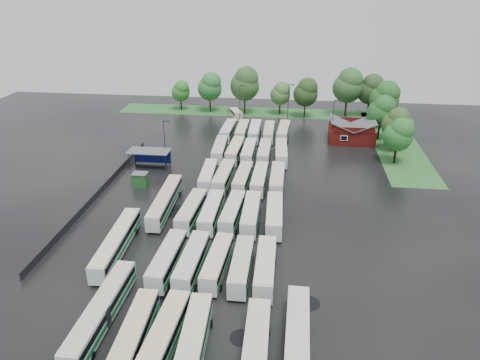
# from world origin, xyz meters

# --- Properties ---
(ground) EXTENTS (160.00, 160.00, 0.00)m
(ground) POSITION_xyz_m (0.00, 0.00, 0.00)
(ground) COLOR black
(ground) RESTS_ON ground
(brick_building) EXTENTS (10.07, 8.60, 5.39)m
(brick_building) POSITION_xyz_m (24.00, 42.77, 1.87)
(brick_building) COLOR maroon
(brick_building) RESTS_ON ground
(wash_shed) EXTENTS (8.20, 4.20, 3.58)m
(wash_shed) POSITION_xyz_m (-17.20, 22.02, 2.99)
(wash_shed) COLOR #2D2D30
(wash_shed) RESTS_ON ground
(utility_hut) EXTENTS (2.70, 2.20, 2.62)m
(utility_hut) POSITION_xyz_m (-16.20, 12.60, 1.32)
(utility_hut) COLOR #1D4D1E
(utility_hut) RESTS_ON ground
(grass_strip_north) EXTENTS (80.00, 10.00, 0.01)m
(grass_strip_north) POSITION_xyz_m (2.00, 64.80, 0.01)
(grass_strip_north) COLOR #296227
(grass_strip_north) RESTS_ON ground
(grass_strip_east) EXTENTS (10.00, 50.00, 0.01)m
(grass_strip_east) POSITION_xyz_m (34.00, 42.80, 0.01)
(grass_strip_east) COLOR #296227
(grass_strip_east) RESTS_ON ground
(west_fence) EXTENTS (0.10, 50.00, 1.20)m
(west_fence) POSITION_xyz_m (-22.20, 8.00, 0.60)
(west_fence) COLOR #2D2D30
(west_fence) RESTS_ON ground
(bus_r0c0) EXTENTS (2.70, 11.01, 3.04)m
(bus_r0c0) POSITION_xyz_m (-4.23, -25.72, 1.67)
(bus_r0c0) COLOR silver
(bus_r0c0) RESTS_ON ground
(bus_r0c1) EXTENTS (2.90, 11.20, 3.09)m
(bus_r0c1) POSITION_xyz_m (-1.10, -25.67, 1.70)
(bus_r0c1) COLOR silver
(bus_r0c1) RESTS_ON ground
(bus_r0c2) EXTENTS (2.85, 11.15, 3.08)m
(bus_r0c2) POSITION_xyz_m (1.95, -25.84, 1.69)
(bus_r0c2) COLOR silver
(bus_r0c2) RESTS_ON ground
(bus_r0c4) EXTENTS (2.64, 11.35, 3.14)m
(bus_r0c4) POSITION_xyz_m (8.27, -26.23, 1.73)
(bus_r0c4) COLOR silver
(bus_r0c4) RESTS_ON ground
(bus_r1c0) EXTENTS (2.74, 11.31, 3.13)m
(bus_r1c0) POSITION_xyz_m (-4.42, -12.57, 1.72)
(bus_r1c0) COLOR silver
(bus_r1c0) RESTS_ON ground
(bus_r1c1) EXTENTS (2.73, 11.38, 3.15)m
(bus_r1c1) POSITION_xyz_m (-1.18, -12.59, 1.73)
(bus_r1c1) COLOR silver
(bus_r1c1) RESTS_ON ground
(bus_r1c2) EXTENTS (2.82, 10.92, 3.01)m
(bus_r1c2) POSITION_xyz_m (2.02, -12.28, 1.66)
(bus_r1c2) COLOR silver
(bus_r1c2) RESTS_ON ground
(bus_r1c3) EXTENTS (2.35, 10.84, 3.02)m
(bus_r1c3) POSITION_xyz_m (5.19, -12.64, 1.66)
(bus_r1c3) COLOR silver
(bus_r1c3) RESTS_ON ground
(bus_r1c4) EXTENTS (2.56, 11.25, 3.12)m
(bus_r1c4) POSITION_xyz_m (8.21, -12.75, 1.72)
(bus_r1c4) COLOR silver
(bus_r1c4) RESTS_ON ground
(bus_r2c0) EXTENTS (2.93, 11.32, 3.12)m
(bus_r2c0) POSITION_xyz_m (-4.24, 1.07, 1.72)
(bus_r2c0) COLOR silver
(bus_r2c0) RESTS_ON ground
(bus_r2c1) EXTENTS (2.38, 11.14, 3.10)m
(bus_r2c1) POSITION_xyz_m (-1.12, 1.09, 1.71)
(bus_r2c1) COLOR silver
(bus_r2c1) RESTS_ON ground
(bus_r2c2) EXTENTS (2.87, 11.05, 3.05)m
(bus_r2c2) POSITION_xyz_m (2.10, 1.45, 1.68)
(bus_r2c2) COLOR silver
(bus_r2c2) RESTS_ON ground
(bus_r2c3) EXTENTS (2.53, 11.23, 3.12)m
(bus_r2c3) POSITION_xyz_m (5.00, 1.21, 1.71)
(bus_r2c3) COLOR silver
(bus_r2c3) RESTS_ON ground
(bus_r2c4) EXTENTS (2.80, 11.40, 3.15)m
(bus_r2c4) POSITION_xyz_m (8.57, 1.25, 1.73)
(bus_r2c4) COLOR silver
(bus_r2c4) RESTS_ON ground
(bus_r3c0) EXTENTS (2.81, 10.99, 3.03)m
(bus_r3c0) POSITION_xyz_m (-4.21, 15.02, 1.67)
(bus_r3c0) COLOR silver
(bus_r3c0) RESTS_ON ground
(bus_r3c1) EXTENTS (2.82, 11.37, 3.14)m
(bus_r3c1) POSITION_xyz_m (-1.28, 14.77, 1.73)
(bus_r3c1) COLOR silver
(bus_r3c1) RESTS_ON ground
(bus_r3c2) EXTENTS (2.74, 10.95, 3.02)m
(bus_r3c2) POSITION_xyz_m (2.19, 14.61, 1.66)
(bus_r3c2) COLOR silver
(bus_r3c2) RESTS_ON ground
(bus_r3c3) EXTENTS (2.50, 10.98, 3.05)m
(bus_r3c3) POSITION_xyz_m (5.20, 14.61, 1.68)
(bus_r3c3) COLOR silver
(bus_r3c3) RESTS_ON ground
(bus_r3c4) EXTENTS (2.43, 11.14, 3.10)m
(bus_r3c4) POSITION_xyz_m (8.35, 14.83, 1.70)
(bus_r3c4) COLOR silver
(bus_r3c4) RESTS_ON ground
(bus_r4c0) EXTENTS (2.92, 11.39, 3.14)m
(bus_r4c0) POSITION_xyz_m (-4.30, 28.75, 1.73)
(bus_r4c0) COLOR silver
(bus_r4c0) RESTS_ON ground
(bus_r4c1) EXTENTS (2.76, 11.36, 3.14)m
(bus_r4c1) POSITION_xyz_m (-1.05, 28.63, 1.73)
(bus_r4c1) COLOR silver
(bus_r4c1) RESTS_ON ground
(bus_r4c2) EXTENTS (2.36, 10.88, 3.02)m
(bus_r4c2) POSITION_xyz_m (1.86, 28.25, 1.66)
(bus_r4c2) COLOR silver
(bus_r4c2) RESTS_ON ground
(bus_r4c3) EXTENTS (2.36, 10.98, 3.06)m
(bus_r4c3) POSITION_xyz_m (5.07, 28.42, 1.68)
(bus_r4c3) COLOR silver
(bus_r4c3) RESTS_ON ground
(bus_r4c4) EXTENTS (2.92, 11.30, 3.12)m
(bus_r4c4) POSITION_xyz_m (8.51, 28.46, 1.71)
(bus_r4c4) COLOR silver
(bus_r4c4) RESTS_ON ground
(bus_r5c0) EXTENTS (2.66, 11.38, 3.15)m
(bus_r5c0) POSITION_xyz_m (-4.39, 41.72, 1.73)
(bus_r5c0) COLOR silver
(bus_r5c0) RESTS_ON ground
(bus_r5c1) EXTENTS (2.40, 10.95, 3.04)m
(bus_r5c1) POSITION_xyz_m (-1.16, 42.05, 1.67)
(bus_r5c1) COLOR silver
(bus_r5c1) RESTS_ON ground
(bus_r5c2) EXTENTS (2.54, 11.26, 3.13)m
(bus_r5c2) POSITION_xyz_m (1.83, 42.00, 1.72)
(bus_r5c2) COLOR silver
(bus_r5c2) RESTS_ON ground
(bus_r5c3) EXTENTS (2.44, 10.71, 2.97)m
(bus_r5c3) POSITION_xyz_m (5.13, 42.02, 1.63)
(bus_r5c3) COLOR silver
(bus_r5c3) RESTS_ON ground
(bus_r5c4) EXTENTS (2.96, 11.34, 3.13)m
(bus_r5c4) POSITION_xyz_m (8.45, 42.33, 1.72)
(bus_r5c4) COLOR silver
(bus_r5c4) RESTS_ON ground
(artic_bus_west_a) EXTENTS (2.46, 16.04, 2.97)m
(artic_bus_west_a) POSITION_xyz_m (-8.95, -23.13, 1.65)
(artic_bus_west_a) COLOR silver
(artic_bus_west_a) RESTS_ON ground
(artic_bus_west_b) EXTENTS (2.73, 16.22, 3.00)m
(artic_bus_west_b) POSITION_xyz_m (-9.25, 4.03, 1.66)
(artic_bus_west_b) COLOR silver
(artic_bus_west_b) RESTS_ON ground
(artic_bus_west_c) EXTENTS (2.96, 16.14, 2.98)m
(artic_bus_west_c) POSITION_xyz_m (-12.43, -9.25, 1.65)
(artic_bus_west_c) COLOR silver
(artic_bus_west_c) RESTS_ON ground
(artic_bus_east) EXTENTS (2.55, 16.90, 3.13)m
(artic_bus_east) POSITION_xyz_m (12.27, -26.30, 1.74)
(artic_bus_east) COLOR silver
(artic_bus_east) RESTS_ON ground
(minibus) EXTENTS (4.07, 5.93, 2.43)m
(minibus) POSITION_xyz_m (-4.62, 57.46, 1.35)
(minibus) COLOR silver
(minibus) RESTS_ON ground
(tree_north_0) EXTENTS (5.10, 5.10, 8.45)m
(tree_north_0) POSITION_xyz_m (-21.03, 64.62, 5.44)
(tree_north_0) COLOR black
(tree_north_0) RESTS_ON ground
(tree_north_1) EXTENTS (6.67, 6.67, 11.04)m
(tree_north_1) POSITION_xyz_m (-12.53, 63.81, 7.10)
(tree_north_1) COLOR #382A1B
(tree_north_1) RESTS_ON ground
(tree_north_2) EXTENTS (7.85, 7.85, 13.01)m
(tree_north_2) POSITION_xyz_m (-2.75, 62.83, 8.37)
(tree_north_2) COLOR #372319
(tree_north_2) RESTS_ON ground
(tree_north_3) EXTENTS (5.41, 5.41, 8.95)m
(tree_north_3) POSITION_xyz_m (6.85, 63.61, 5.76)
(tree_north_3) COLOR black
(tree_north_3) RESTS_ON ground
(tree_north_4) EXTENTS (6.46, 6.46, 10.70)m
(tree_north_4) POSITION_xyz_m (13.58, 61.10, 6.88)
(tree_north_4) COLOR #372116
(tree_north_4) RESTS_ON ground
(tree_north_5) EXTENTS (7.94, 7.94, 13.15)m
(tree_north_5) POSITION_xyz_m (24.62, 63.65, 8.46)
(tree_north_5) COLOR black
(tree_north_5) RESTS_ON ground
(tree_north_6) EXTENTS (6.94, 6.94, 11.50)m
(tree_north_6) POSITION_xyz_m (30.63, 64.52, 7.40)
(tree_north_6) COLOR black
(tree_north_6) RESTS_ON ground
(tree_east_0) EXTENTS (5.86, 5.86, 9.70)m
(tree_east_0) POSITION_xyz_m (31.65, 29.74, 6.24)
(tree_east_0) COLOR black
(tree_east_0) RESTS_ON ground
(tree_east_1) EXTENTS (5.91, 5.91, 9.79)m
(tree_east_1) POSITION_xyz_m (32.49, 37.16, 6.30)
(tree_east_1) COLOR black
(tree_east_1) RESTS_ON ground
(tree_east_2) EXTENTS (6.34, 6.34, 10.50)m
(tree_east_2) POSITION_xyz_m (30.59, 44.99, 6.75)
(tree_east_2) COLOR black
(tree_east_2) RESTS_ON ground
(tree_east_3) EXTENTS (7.17, 7.17, 11.88)m
(tree_east_3) POSITION_xyz_m (32.64, 54.31, 7.64)
(tree_east_3) COLOR black
(tree_east_3) RESTS_ON ground
(tree_east_4) EXTENTS (6.31, 6.31, 10.45)m
(tree_east_4) POSITION_xyz_m (34.10, 58.73, 6.72)
(tree_east_4) COLOR black
(tree_east_4) RESTS_ON ground
(lamp_post_ne) EXTENTS (1.53, 0.30, 9.93)m
(lamp_post_ne) POSITION_xyz_m (19.54, 41.12, 5.77)
(lamp_post_ne) COLOR #2D2D30
(lamp_post_ne) RESTS_ON ground
(lamp_post_nw) EXTENTS (1.42, 0.28, 9.20)m
(lamp_post_nw) POSITION_xyz_m (-14.37, 23.57, 5.34)
(lamp_post_nw) COLOR #2D2D30
(lamp_post_nw) RESTS_ON ground
(lamp_post_back_w) EXTENTS (1.50, 0.29, 9.76)m
(lamp_post_back_w) POSITION_xyz_m (-3.06, 54.47, 5.66)
(lamp_post_back_w) COLOR #2D2D30
(lamp_post_back_w) RESTS_ON ground
(lamp_post_back_e) EXTENTS (1.58, 0.31, 10.28)m
(lamp_post_back_e) POSITION_xyz_m (9.21, 54.37, 5.97)
(lamp_post_back_e) COLOR #2D2D30
(lamp_post_back_e) RESTS_ON ground
(puddle_0) EXTENTS (4.28, 4.28, 0.01)m
(puddle_0) POSITION_xyz_m (-2.40, -18.65, 0.00)
(puddle_0) COLOR black
(puddle_0) RESTS_ON ground
(puddle_1) EXTENTS (2.78, 2.78, 0.01)m
(puddle_1) POSITION_xyz_m (6.59, -23.50, 0.00)
(puddle_1) COLOR black
(puddle_1) RESTS_ON ground
(puddle_2) EXTENTS (4.53, 4.53, 0.01)m
(puddle_2) POSITION_xyz_m (-7.85, 3.78, 0.00)
(puddle_2) COLOR black
(puddle_2) RESTS_ON ground
(puddle_3) EXTENTS (4.24, 4.24, 0.01)m
(puddle_3) POSITION_xyz_m (6.60, -0.31, 0.00)
(puddle_3) COLOR black
(puddle_3) RESTS_ON ground
(puddle_4) EXTENTS (3.04, 3.04, 0.01)m
(puddle_4) POSITION_xyz_m (13.48, -16.92, 0.00)
(puddle_4) COLOR black
(puddle_4) RESTS_ON ground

